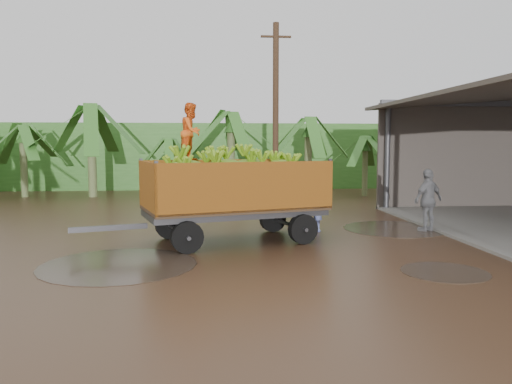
{
  "coord_description": "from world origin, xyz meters",
  "views": [
    {
      "loc": [
        -1.27,
        -12.53,
        2.47
      ],
      "look_at": [
        -0.11,
        0.49,
        1.21
      ],
      "focal_mm": 35.0,
      "sensor_mm": 36.0,
      "label": 1
    }
  ],
  "objects_px": {
    "banana_trailer": "(234,189)",
    "man_grey": "(428,200)",
    "man_blue": "(312,198)",
    "utility_pole": "(276,114)"
  },
  "relations": [
    {
      "from": "man_blue",
      "to": "utility_pole",
      "type": "relative_size",
      "value": 0.26
    },
    {
      "from": "banana_trailer",
      "to": "utility_pole",
      "type": "height_order",
      "value": "utility_pole"
    },
    {
      "from": "banana_trailer",
      "to": "man_grey",
      "type": "distance_m",
      "value": 5.67
    },
    {
      "from": "banana_trailer",
      "to": "man_grey",
      "type": "bearing_deg",
      "value": -6.47
    },
    {
      "from": "man_blue",
      "to": "utility_pole",
      "type": "distance_m",
      "value": 6.68
    },
    {
      "from": "man_blue",
      "to": "utility_pole",
      "type": "bearing_deg",
      "value": -65.51
    },
    {
      "from": "man_grey",
      "to": "utility_pole",
      "type": "height_order",
      "value": "utility_pole"
    },
    {
      "from": "man_grey",
      "to": "utility_pole",
      "type": "relative_size",
      "value": 0.25
    },
    {
      "from": "banana_trailer",
      "to": "utility_pole",
      "type": "relative_size",
      "value": 0.86
    },
    {
      "from": "man_blue",
      "to": "banana_trailer",
      "type": "bearing_deg",
      "value": 51.21
    }
  ]
}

